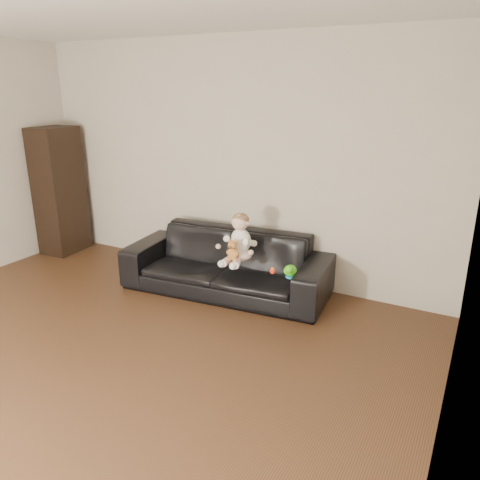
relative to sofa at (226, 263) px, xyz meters
The scene contains 11 objects.
floor 2.28m from the sofa, 96.23° to the right, with size 5.50×5.50×0.00m, color #472C19.
wall_back 1.13m from the sofa, 116.15° to the left, with size 5.00×5.00×0.00m, color #B5AB98.
wall_right 3.33m from the sofa, 44.94° to the right, with size 5.50×5.50×0.00m, color #B5AB98.
sofa is the anchor object (origin of this frame).
cabinet 2.57m from the sofa, behind, with size 0.40×0.55×1.60m, color black.
shelf_item 2.65m from the sofa, behind, with size 0.18×0.25×0.28m, color silver.
baby 0.40m from the sofa, 28.00° to the right, with size 0.36×0.43×0.49m.
teddy_bear 0.44m from the sofa, 49.18° to the right, with size 0.12×0.12×0.21m.
toy_green 0.85m from the sofa, 14.85° to the right, with size 0.12×0.14×0.10m, color #48D018.
toy_rattle 0.72m from the sofa, 21.84° to the right, with size 0.06×0.06×0.06m, color red.
toy_blue_disc 0.88m from the sofa, 16.75° to the right, with size 0.10×0.10×0.01m, color #1A90D0.
Camera 1 is at (2.56, -1.72, 2.10)m, focal length 35.00 mm.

